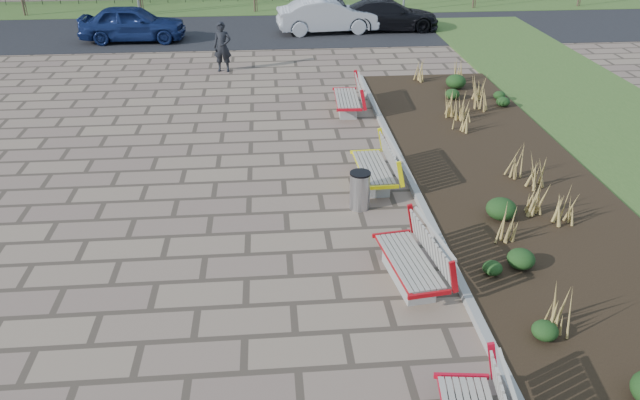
{
  "coord_description": "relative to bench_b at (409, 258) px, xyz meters",
  "views": [
    {
      "loc": [
        0.55,
        -8.06,
        6.8
      ],
      "look_at": [
        1.5,
        3.0,
        0.9
      ],
      "focal_mm": 35.0,
      "sensor_mm": 36.0,
      "label": 1
    }
  ],
  "objects": [
    {
      "name": "car_blue",
      "position": [
        -8.31,
        19.15,
        0.3
      ],
      "size": [
        4.61,
        1.95,
        1.56
      ],
      "primitive_type": "imported",
      "rotation": [
        0.0,
        0.0,
        1.55
      ],
      "color": "#122050",
      "rests_on": "road"
    },
    {
      "name": "litter_bin",
      "position": [
        -0.5,
        2.9,
        -0.07
      ],
      "size": [
        0.45,
        0.45,
        0.86
      ],
      "primitive_type": "cylinder",
      "color": "#B2B2B7",
      "rests_on": "ground"
    },
    {
      "name": "bench_c",
      "position": [
        0.0,
        4.07,
        0.0
      ],
      "size": [
        0.98,
        2.13,
        1.0
      ],
      "primitive_type": null,
      "rotation": [
        0.0,
        0.0,
        0.04
      ],
      "color": "#FFF20D",
      "rests_on": "ground"
    },
    {
      "name": "planting_curb",
      "position": [
        0.92,
        3.66,
        -0.42
      ],
      "size": [
        0.16,
        18.0,
        0.15
      ],
      "primitive_type": "cube",
      "color": "gray",
      "rests_on": "ground"
    },
    {
      "name": "ground",
      "position": [
        -3.0,
        -1.34,
        -0.5
      ],
      "size": [
        120.0,
        120.0,
        0.0
      ],
      "primitive_type": "plane",
      "color": "#756250",
      "rests_on": "ground"
    },
    {
      "name": "planting_bed",
      "position": [
        3.25,
        3.66,
        -0.45
      ],
      "size": [
        4.5,
        18.0,
        0.1
      ],
      "primitive_type": "cube",
      "color": "black",
      "rests_on": "ground"
    },
    {
      "name": "car_silver",
      "position": [
        0.43,
        20.07,
        0.29
      ],
      "size": [
        4.79,
        2.02,
        1.54
      ],
      "primitive_type": "imported",
      "rotation": [
        0.0,
        0.0,
        1.66
      ],
      "color": "#B0B2B8",
      "rests_on": "road"
    },
    {
      "name": "bench_b",
      "position": [
        0.0,
        0.0,
        0.0
      ],
      "size": [
        1.18,
        2.2,
        1.0
      ],
      "primitive_type": null,
      "rotation": [
        0.0,
        0.0,
        0.14
      ],
      "color": "#B10B13",
      "rests_on": "ground"
    },
    {
      "name": "grass_verge_far",
      "position": [
        -3.0,
        26.66,
        -0.48
      ],
      "size": [
        80.0,
        5.0,
        0.04
      ],
      "primitive_type": "cube",
      "color": "#33511E",
      "rests_on": "ground"
    },
    {
      "name": "pedestrian",
      "position": [
        -4.1,
        14.11,
        0.43
      ],
      "size": [
        0.74,
        0.55,
        1.85
      ],
      "primitive_type": "imported",
      "rotation": [
        0.0,
        0.0,
        -0.16
      ],
      "color": "black",
      "rests_on": "ground"
    },
    {
      "name": "bench_d",
      "position": [
        0.0,
        9.26,
        0.0
      ],
      "size": [
        0.99,
        2.14,
        1.0
      ],
      "primitive_type": null,
      "rotation": [
        0.0,
        0.0,
        -0.04
      ],
      "color": "red",
      "rests_on": "ground"
    },
    {
      "name": "car_black",
      "position": [
        3.33,
        20.34,
        0.22
      ],
      "size": [
        4.81,
        1.98,
        1.39
      ],
      "primitive_type": "imported",
      "rotation": [
        0.0,
        0.0,
        1.57
      ],
      "color": "black",
      "rests_on": "road"
    },
    {
      "name": "road",
      "position": [
        -3.0,
        20.66,
        -0.49
      ],
      "size": [
        80.0,
        7.0,
        0.02
      ],
      "primitive_type": "cube",
      "color": "black",
      "rests_on": "ground"
    }
  ]
}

